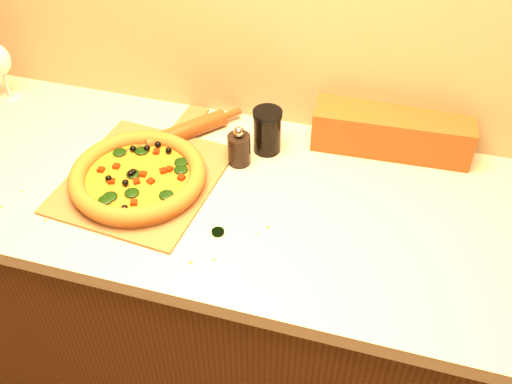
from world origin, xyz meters
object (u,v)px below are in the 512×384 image
Objects in this scene: dark_jar at (267,131)px; pepper_grinder at (239,148)px; pizza_peel at (146,175)px; rolling_pin at (186,131)px; pizza at (138,176)px.

pepper_grinder is at bearing -127.97° from dark_jar.
pepper_grinder reaches higher than pizza_peel.
dark_jar is at bearing 3.09° from rolling_pin.
pizza_peel is at bearing -150.48° from pepper_grinder.
dark_jar is (0.06, 0.07, 0.02)m from pepper_grinder.
pepper_grinder is 0.91× the size of dark_jar.
pepper_grinder reaches higher than pizza.
dark_jar reaches higher than pepper_grinder.
pepper_grinder is 0.18m from rolling_pin.
pizza_peel is 0.34m from dark_jar.
rolling_pin is at bearing 82.10° from pizza_peel.
rolling_pin is (0.04, 0.18, 0.02)m from pizza_peel.
rolling_pin is at bearing 161.05° from pepper_grinder.
pizza reaches higher than pizza_peel.
pizza_peel is 4.50× the size of dark_jar.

